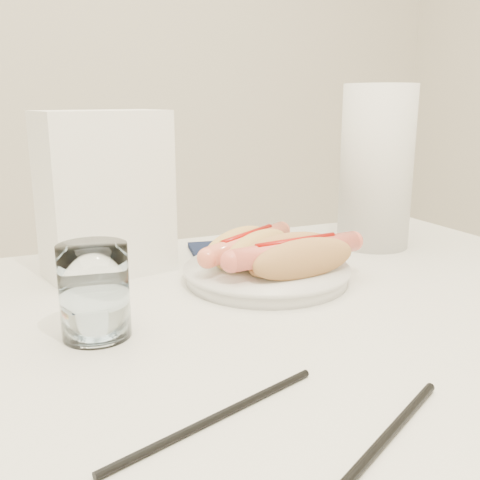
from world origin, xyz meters
name	(u,v)px	position (x,y,z in m)	size (l,w,h in m)	color
table	(222,373)	(0.00, 0.00, 0.69)	(1.20, 0.80, 0.75)	silver
plate	(266,275)	(0.12, 0.12, 0.76)	(0.22, 0.22, 0.02)	silver
hotdog_left	(248,248)	(0.10, 0.15, 0.79)	(0.18, 0.14, 0.05)	#E0AC59
hotdog_right	(296,257)	(0.14, 0.08, 0.79)	(0.20, 0.09, 0.05)	#C1864B
water_glass	(94,291)	(-0.13, 0.03, 0.80)	(0.07, 0.07, 0.10)	white
chopstick_near	(217,417)	(-0.08, -0.17, 0.75)	(0.01, 0.01, 0.22)	black
chopstick_far	(369,456)	(0.00, -0.27, 0.75)	(0.01, 0.01, 0.25)	black
napkin_box	(106,194)	(-0.08, 0.25, 0.87)	(0.18, 0.10, 0.23)	white
navy_napkin	(241,253)	(0.14, 0.25, 0.75)	(0.15, 0.15, 0.01)	#101832
paper_towel_roll	(376,167)	(0.38, 0.22, 0.89)	(0.12, 0.12, 0.27)	silver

